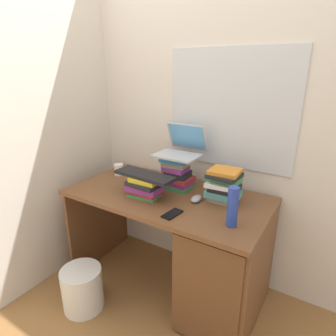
{
  "coord_description": "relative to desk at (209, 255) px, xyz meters",
  "views": [
    {
      "loc": [
        0.95,
        -1.51,
        1.58
      ],
      "look_at": [
        -0.01,
        0.03,
        0.94
      ],
      "focal_mm": 30.46,
      "sensor_mm": 36.0,
      "label": 1
    }
  ],
  "objects": [
    {
      "name": "ground_plane",
      "position": [
        -0.35,
        0.03,
        -0.42
      ],
      "size": [
        6.0,
        6.0,
        0.0
      ],
      "primitive_type": "plane",
      "color": "olive"
    },
    {
      "name": "desk",
      "position": [
        0.0,
        0.0,
        0.0
      ],
      "size": [
        1.37,
        0.71,
        0.76
      ],
      "color": "brown",
      "rests_on": "ground"
    },
    {
      "name": "book_stack_tall",
      "position": [
        -0.35,
        0.16,
        0.46
      ],
      "size": [
        0.24,
        0.19,
        0.24
      ],
      "color": "#338C4C",
      "rests_on": "desk"
    },
    {
      "name": "book_stack_keyboard_riser",
      "position": [
        -0.45,
        -0.08,
        0.42
      ],
      "size": [
        0.24,
        0.19,
        0.14
      ],
      "color": "#338C4C",
      "rests_on": "desk"
    },
    {
      "name": "mug",
      "position": [
        -0.88,
        0.14,
        0.39
      ],
      "size": [
        0.11,
        0.07,
        0.09
      ],
      "color": "white",
      "rests_on": "desk"
    },
    {
      "name": "water_bottle",
      "position": [
        0.17,
        -0.13,
        0.46
      ],
      "size": [
        0.06,
        0.06,
        0.23
      ],
      "primitive_type": "cylinder",
      "color": "#263FA5",
      "rests_on": "desk"
    },
    {
      "name": "wall_back",
      "position": [
        -0.35,
        0.43,
        0.88
      ],
      "size": [
        6.0,
        0.06,
        2.6
      ],
      "color": "silver",
      "rests_on": "ground"
    },
    {
      "name": "wall_left",
      "position": [
        -1.22,
        0.03,
        0.88
      ],
      "size": [
        0.05,
        6.0,
        2.6
      ],
      "primitive_type": "cube",
      "color": "beige",
      "rests_on": "ground"
    },
    {
      "name": "cell_phone",
      "position": [
        -0.16,
        -0.2,
        0.35
      ],
      "size": [
        0.08,
        0.14,
        0.01
      ],
      "primitive_type": "cube",
      "rotation": [
        0.0,
        0.0,
        -0.12
      ],
      "color": "black",
      "rests_on": "desk"
    },
    {
      "name": "computer_mouse",
      "position": [
        -0.13,
        0.03,
        0.37
      ],
      "size": [
        0.06,
        0.1,
        0.04
      ],
      "primitive_type": "ellipsoid",
      "color": "#A5A8AD",
      "rests_on": "desk"
    },
    {
      "name": "keyboard",
      "position": [
        -0.45,
        -0.08,
        0.5
      ],
      "size": [
        0.43,
        0.17,
        0.02
      ],
      "primitive_type": "cube",
      "rotation": [
        0.0,
        0.0,
        -0.06
      ],
      "color": "black",
      "rests_on": "book_stack_keyboard_riser"
    },
    {
      "name": "book_stack_side",
      "position": [
        0.02,
        0.13,
        0.46
      ],
      "size": [
        0.22,
        0.2,
        0.22
      ],
      "color": "gray",
      "rests_on": "desk"
    },
    {
      "name": "wastebasket",
      "position": [
        -0.73,
        -0.46,
        -0.26
      ],
      "size": [
        0.28,
        0.28,
        0.3
      ],
      "primitive_type": "cylinder",
      "color": "silver",
      "rests_on": "ground"
    },
    {
      "name": "laptop",
      "position": [
        -0.35,
        0.22,
        0.63
      ],
      "size": [
        0.3,
        0.3,
        0.21
      ],
      "color": "#B7BABF",
      "rests_on": "book_stack_tall"
    }
  ]
}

